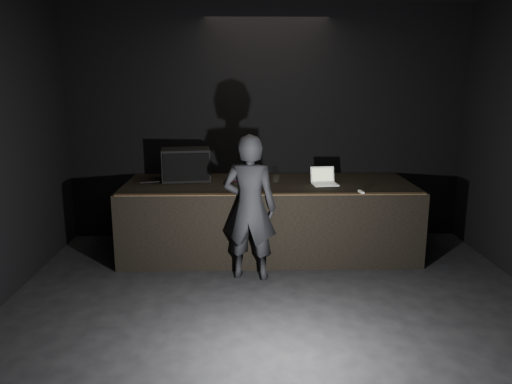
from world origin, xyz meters
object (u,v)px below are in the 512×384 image
at_px(laptop, 324,180).
at_px(person, 250,208).
at_px(stage_riser, 268,218).
at_px(stage_monitor, 186,164).
at_px(beer_can, 235,178).

relative_size(laptop, person, 0.20).
relative_size(stage_riser, person, 2.24).
bearing_deg(stage_riser, person, -106.23).
relative_size(stage_riser, stage_monitor, 5.46).
bearing_deg(laptop, stage_riser, 167.09).
height_order(beer_can, person, person).
bearing_deg(beer_can, stage_monitor, 157.28).
distance_m(beer_can, person, 0.95).
distance_m(stage_monitor, laptop, 1.97).
distance_m(stage_riser, stage_monitor, 1.40).
bearing_deg(beer_can, person, -78.42).
distance_m(stage_riser, beer_can, 0.74).
distance_m(stage_riser, person, 1.07).
relative_size(stage_riser, beer_can, 25.58).
height_order(stage_riser, stage_monitor, stage_monitor).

